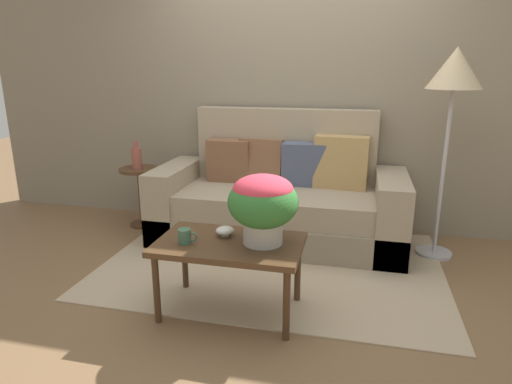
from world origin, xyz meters
name	(u,v)px	position (x,y,z in m)	size (l,w,h in m)	color
ground_plane	(269,271)	(0.00, 0.00, 0.00)	(14.00, 14.00, 0.00)	brown
wall_back	(295,82)	(0.00, 1.18, 1.38)	(6.40, 0.12, 2.76)	gray
area_rug	(272,263)	(0.00, 0.14, 0.01)	(2.61, 1.82, 0.01)	tan
couch	(280,201)	(-0.05, 0.70, 0.35)	(2.18, 0.90, 1.15)	gray
coffee_table	(230,250)	(-0.12, -0.61, 0.43)	(0.90, 0.55, 0.48)	#442D1B
side_table	(140,186)	(-1.43, 0.72, 0.40)	(0.37, 0.37, 0.58)	#4C331E
floor_lamp	(454,80)	(1.28, 0.63, 1.42)	(0.41, 0.41, 1.66)	#B2B2B7
potted_plant	(263,202)	(0.08, -0.58, 0.74)	(0.42, 0.42, 0.43)	#B7B2A8
coffee_mug	(185,236)	(-0.38, -0.70, 0.53)	(0.12, 0.08, 0.09)	#3D664C
snack_bowl	(225,231)	(-0.18, -0.53, 0.51)	(0.12, 0.12, 0.06)	silver
table_vase	(137,157)	(-1.43, 0.70, 0.69)	(0.10, 0.10, 0.26)	#934C42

